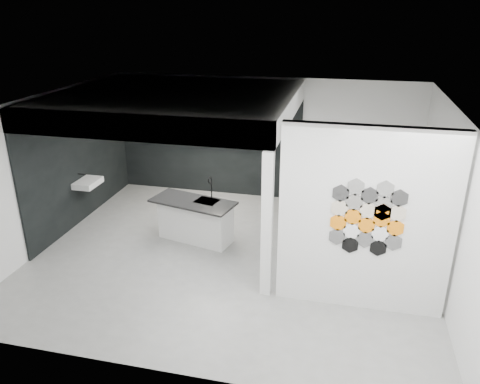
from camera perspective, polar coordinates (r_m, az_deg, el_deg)
name	(u,v)px	position (r m, az deg, el deg)	size (l,w,h in m)	color
floor	(231,256)	(8.63, -1.11, -7.81)	(7.00, 6.00, 0.01)	gray
partition_panel	(365,222)	(6.89, 14.94, -3.52)	(2.45, 0.15, 2.80)	silver
bay_clad_back	(208,145)	(11.14, -3.91, 5.75)	(4.40, 0.04, 2.35)	black
bay_clad_left	(81,164)	(10.30, -18.82, 3.24)	(0.04, 4.00, 2.35)	black
bulkhead	(176,103)	(9.00, -7.82, 10.71)	(4.40, 4.00, 0.40)	silver
corner_column	(267,226)	(7.06, 3.31, -4.16)	(0.16, 0.16, 2.35)	silver
fascia_beam	(131,127)	(7.28, -13.13, 7.67)	(4.40, 0.16, 0.40)	silver
wall_basin	(88,183)	(10.13, -18.06, 1.07)	(0.40, 0.60, 0.12)	silver
display_shelf	(211,141)	(10.98, -3.59, 6.19)	(3.00, 0.15, 0.04)	black
kitchen_island	(196,219)	(9.04, -5.44, -3.32)	(1.71, 1.05, 1.28)	silver
stockpot	(173,134)	(11.24, -8.12, 6.99)	(0.23, 0.23, 0.19)	black
kettle	(260,140)	(10.69, 2.47, 6.32)	(0.19, 0.19, 0.16)	black
glass_bowl	(268,142)	(10.67, 3.41, 6.07)	(0.12, 0.12, 0.09)	gray
glass_vase	(268,141)	(10.66, 3.42, 6.26)	(0.11, 0.11, 0.16)	gray
bottle_dark	(199,137)	(11.04, -5.01, 6.72)	(0.05, 0.05, 0.14)	black
utensil_cup	(189,137)	(11.12, -6.18, 6.72)	(0.09, 0.09, 0.11)	black
hex_tile_cluster	(368,218)	(6.77, 15.32, -3.05)	(1.04, 0.02, 1.16)	black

